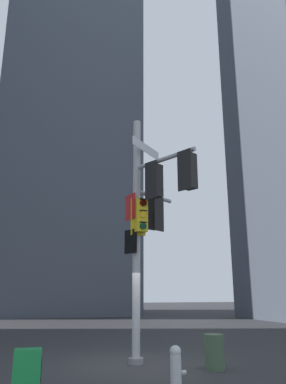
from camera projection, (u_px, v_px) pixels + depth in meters
name	position (u px, v px, depth m)	size (l,w,h in m)	color
ground	(136.00, 364.00, 10.48)	(120.00, 120.00, 0.00)	#2D2D30
building_mid_block	(71.00, 100.00, 40.54)	(12.85, 12.85, 44.21)	#4C5460
signal_pole_assembly	(149.00, 213.00, 11.35)	(1.85, 3.25, 7.40)	#B2B2B5
fire_hydrant	(176.00, 369.00, 7.39)	(0.33, 0.23, 0.92)	silver
newspaper_box	(26.00, 383.00, 6.12)	(0.45, 0.36, 1.03)	#198C3F
trash_bin	(214.00, 352.00, 9.80)	(0.50, 0.50, 0.87)	#3F593F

